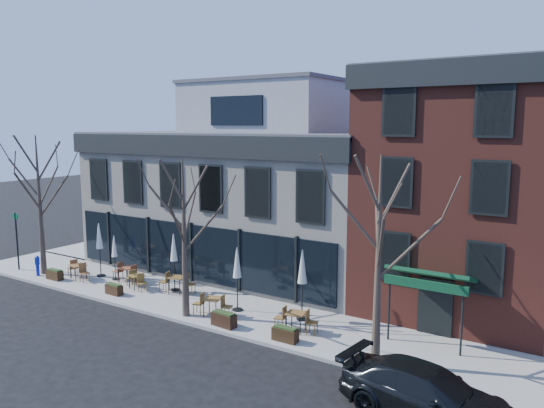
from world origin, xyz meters
The scene contains 26 objects.
ground centered at (0.00, 0.00, 0.00)m, with size 120.00×120.00×0.00m, color black.
sidewalk_front centered at (3.25, -2.15, 0.07)m, with size 33.50×4.70×0.15m, color gray.
sidewalk_side centered at (-11.25, 6.00, 0.07)m, with size 4.50×12.00×0.15m, color gray.
corner_building centered at (0.07, 5.07, 4.72)m, with size 18.39×10.39×11.10m.
red_brick_building centered at (13.00, 4.98, 5.64)m, with size 8.20×11.78×11.18m.
tree_corner centered at (-8.49, -3.20, 4.25)m, with size 3.93×3.98×7.92m.
tree_mid centered at (3.01, -3.90, 3.79)m, with size 3.50×3.55×7.04m.
tree_right centered at (12.01, -3.90, 4.02)m, with size 3.72×3.77×7.48m.
sign_pole centered at (-10.50, -3.50, 2.07)m, with size 0.50×0.10×3.40m.
parked_sedan centered at (14.53, -6.21, 0.78)m, with size 2.17×5.34×1.55m, color black.
call_box centered at (-8.37, -3.67, 0.78)m, with size 0.24×0.24×1.19m.
cafe_set_0 centered at (-5.84, -2.87, 0.67)m, with size 1.97×0.91×1.01m.
cafe_set_1 centered at (-3.13, -1.80, 0.68)m, with size 1.94×0.78×1.02m.
cafe_set_2 centered at (-1.83, -2.33, 0.62)m, with size 1.77×0.89×0.91m.
cafe_set_3 centered at (0.42, -1.69, 0.68)m, with size 2.02×0.98×1.04m.
cafe_set_4 centered at (4.01, -3.26, 0.66)m, with size 1.92×0.93×0.99m.
cafe_set_5 centered at (8.10, -2.85, 0.66)m, with size 1.94×0.87×1.00m.
umbrella_0 centered at (-5.30, -1.78, 2.30)m, with size 0.49×0.49×3.04m.
umbrella_1 centered at (-4.07, -1.80, 1.90)m, with size 0.40×0.40×2.48m.
umbrella_2 centered at (0.04, -1.46, 2.26)m, with size 0.48×0.48×2.98m.
umbrella_3 centered at (4.55, -2.11, 2.25)m, with size 0.48×0.48×2.98m.
umbrella_4 centered at (7.63, -1.51, 2.37)m, with size 0.50×0.50×3.14m.
planter_0 centered at (-6.90, -3.62, 0.44)m, with size 1.03×0.42×0.58m.
planter_1 centered at (-2.08, -3.61, 0.42)m, with size 0.99×0.43×0.55m.
planter_2 centered at (5.23, -4.00, 0.46)m, with size 1.16×0.55×0.63m.
planter_3 centered at (8.24, -3.93, 0.44)m, with size 1.05×0.42×0.59m.
Camera 1 is at (18.60, -20.98, 8.62)m, focal length 35.00 mm.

